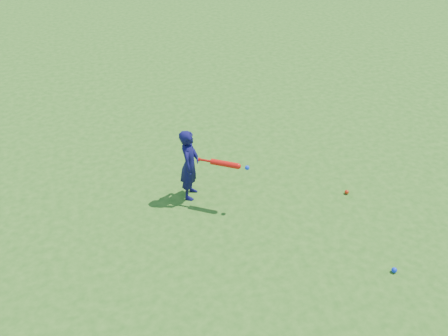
{
  "coord_description": "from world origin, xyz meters",
  "views": [
    {
      "loc": [
        -0.07,
        -5.1,
        4.44
      ],
      "look_at": [
        1.2,
        0.29,
        0.58
      ],
      "focal_mm": 40.0,
      "sensor_mm": 36.0,
      "label": 1
    }
  ],
  "objects_px": {
    "ground_ball_blue": "(394,270)",
    "bat_swing": "(227,164)",
    "child": "(190,165)",
    "ground_ball_red": "(347,192)"
  },
  "relations": [
    {
      "from": "child",
      "to": "ground_ball_red",
      "type": "relative_size",
      "value": 16.99
    },
    {
      "from": "ground_ball_blue",
      "to": "bat_swing",
      "type": "relative_size",
      "value": 0.11
    },
    {
      "from": "ground_ball_blue",
      "to": "bat_swing",
      "type": "xyz_separation_m",
      "value": [
        -1.65,
        1.72,
        0.65
      ]
    },
    {
      "from": "ground_ball_red",
      "to": "bat_swing",
      "type": "relative_size",
      "value": 0.1
    },
    {
      "from": "bat_swing",
      "to": "ground_ball_blue",
      "type": "bearing_deg",
      "value": -15.58
    },
    {
      "from": "ground_ball_red",
      "to": "ground_ball_blue",
      "type": "xyz_separation_m",
      "value": [
        -0.1,
        -1.55,
        0.0
      ]
    },
    {
      "from": "child",
      "to": "bat_swing",
      "type": "distance_m",
      "value": 0.57
    },
    {
      "from": "child",
      "to": "bat_swing",
      "type": "height_order",
      "value": "child"
    },
    {
      "from": "ground_ball_red",
      "to": "bat_swing",
      "type": "distance_m",
      "value": 1.87
    },
    {
      "from": "ground_ball_red",
      "to": "ground_ball_blue",
      "type": "height_order",
      "value": "ground_ball_blue"
    }
  ]
}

